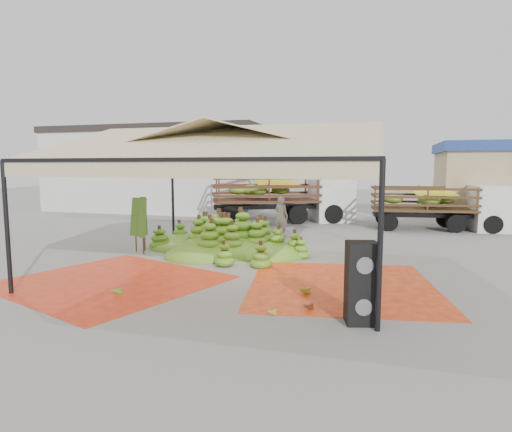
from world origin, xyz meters
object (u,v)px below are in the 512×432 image
(speaker_stack, at_px, (361,283))
(vendor, at_px, (281,216))
(banana_heap, at_px, (226,233))
(truck_right, at_px, (445,202))
(truck_left, at_px, (288,193))

(speaker_stack, distance_m, vendor, 9.99)
(banana_heap, relative_size, vendor, 3.63)
(vendor, xyz_separation_m, truck_right, (6.78, 3.89, 0.42))
(banana_heap, distance_m, vendor, 3.87)
(speaker_stack, height_order, vendor, vendor)
(truck_left, bearing_deg, speaker_stack, -96.91)
(truck_right, bearing_deg, banana_heap, -142.36)
(speaker_stack, distance_m, truck_left, 14.78)
(banana_heap, relative_size, speaker_stack, 3.96)
(speaker_stack, xyz_separation_m, vendor, (-3.59, 9.32, 0.07))
(truck_left, distance_m, truck_right, 7.57)
(speaker_stack, height_order, truck_left, truck_left)
(truck_left, xyz_separation_m, truck_right, (7.51, -0.90, -0.27))
(speaker_stack, relative_size, truck_right, 0.25)
(speaker_stack, bearing_deg, truck_left, 92.57)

